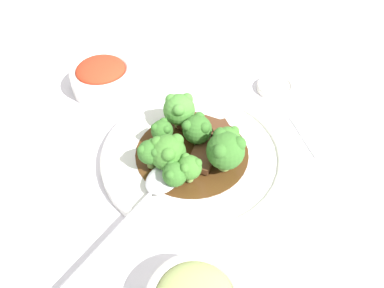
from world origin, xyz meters
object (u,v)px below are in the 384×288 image
(beef_strip_2, at_px, (222,133))
(side_bowl_kimchi, at_px, (102,76))
(broccoli_floret_4, at_px, (168,152))
(broccoli_floret_7, at_px, (228,140))
(broccoli_floret_2, at_px, (162,130))
(sauce_dish, at_px, (275,87))
(broccoli_floret_0, at_px, (226,150))
(serving_spoon, at_px, (155,187))
(broccoli_floret_8, at_px, (150,153))
(main_plate, at_px, (192,155))
(broccoli_floret_5, at_px, (197,129))
(broccoli_floret_1, at_px, (179,109))
(broccoli_floret_6, at_px, (175,174))
(beef_strip_0, at_px, (204,154))
(broccoli_floret_3, at_px, (189,167))
(beef_strip_1, at_px, (200,124))

(beef_strip_2, bearing_deg, side_bowl_kimchi, 28.82)
(broccoli_floret_4, xyz_separation_m, broccoli_floret_7, (-0.02, -0.09, 0.00))
(broccoli_floret_2, relative_size, sauce_dish, 0.62)
(broccoli_floret_0, relative_size, side_bowl_kimchi, 0.55)
(serving_spoon, xyz_separation_m, sauce_dish, (0.13, -0.30, -0.02))
(broccoli_floret_0, distance_m, broccoli_floret_8, 0.11)
(main_plate, distance_m, broccoli_floret_5, 0.04)
(broccoli_floret_7, xyz_separation_m, broccoli_floret_8, (0.03, 0.11, 0.00))
(broccoli_floret_1, distance_m, broccoli_floret_8, 0.10)
(broccoli_floret_1, height_order, broccoli_floret_6, broccoli_floret_1)
(broccoli_floret_1, distance_m, broccoli_floret_6, 0.12)
(beef_strip_0, xyz_separation_m, beef_strip_2, (0.02, -0.05, 0.00))
(beef_strip_2, distance_m, broccoli_floret_3, 0.10)
(main_plate, distance_m, sauce_dish, 0.23)
(broccoli_floret_4, distance_m, sauce_dish, 0.28)
(broccoli_floret_1, height_order, broccoli_floret_4, broccoli_floret_1)
(beef_strip_1, relative_size, broccoli_floret_6, 1.89)
(main_plate, xyz_separation_m, beef_strip_0, (-0.02, -0.01, 0.01))
(serving_spoon, bearing_deg, broccoli_floret_7, -83.14)
(broccoli_floret_8, xyz_separation_m, side_bowl_kimchi, (0.24, 0.00, -0.02))
(broccoli_floret_2, distance_m, broccoli_floret_8, 0.05)
(broccoli_floret_2, distance_m, side_bowl_kimchi, 0.20)
(broccoli_floret_1, height_order, broccoli_floret_5, broccoli_floret_1)
(broccoli_floret_0, relative_size, broccoli_floret_8, 1.31)
(main_plate, bearing_deg, broccoli_floret_7, -123.03)
(main_plate, bearing_deg, beef_strip_1, -41.11)
(broccoli_floret_8, bearing_deg, serving_spoon, 164.26)
(beef_strip_0, relative_size, side_bowl_kimchi, 0.63)
(broccoli_floret_7, xyz_separation_m, side_bowl_kimchi, (0.26, 0.11, -0.02))
(broccoli_floret_6, bearing_deg, broccoli_floret_4, -9.38)
(broccoli_floret_1, bearing_deg, broccoli_floret_8, 129.66)
(broccoli_floret_4, bearing_deg, broccoli_floret_5, -68.20)
(broccoli_floret_2, relative_size, broccoli_floret_6, 1.05)
(broccoli_floret_1, bearing_deg, broccoli_floret_0, -169.79)
(broccoli_floret_1, height_order, broccoli_floret_3, broccoli_floret_1)
(broccoli_floret_0, height_order, broccoli_floret_7, broccoli_floret_0)
(beef_strip_1, bearing_deg, broccoli_floret_0, 174.87)
(broccoli_floret_6, bearing_deg, beef_strip_0, -65.12)
(broccoli_floret_3, xyz_separation_m, broccoli_floret_4, (0.04, 0.02, 0.00))
(broccoli_floret_3, bearing_deg, sauce_dish, -61.62)
(beef_strip_1, height_order, broccoli_floret_6, broccoli_floret_6)
(beef_strip_0, relative_size, serving_spoon, 0.33)
(broccoli_floret_2, height_order, broccoli_floret_5, broccoli_floret_5)
(beef_strip_1, bearing_deg, serving_spoon, 126.32)
(broccoli_floret_7, bearing_deg, broccoli_floret_8, 76.73)
(beef_strip_1, xyz_separation_m, broccoli_floret_4, (-0.05, 0.08, 0.02))
(broccoli_floret_5, height_order, side_bowl_kimchi, broccoli_floret_5)
(sauce_dish, bearing_deg, broccoli_floret_5, 109.50)
(main_plate, distance_m, broccoli_floret_3, 0.07)
(beef_strip_0, xyz_separation_m, broccoli_floret_8, (0.02, 0.08, 0.03))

